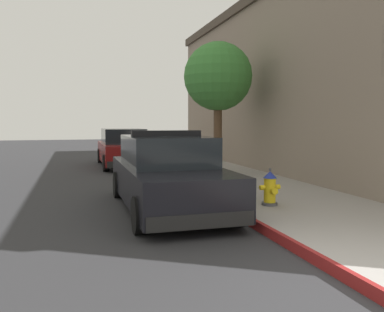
{
  "coord_description": "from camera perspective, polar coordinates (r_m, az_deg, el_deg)",
  "views": [
    {
      "loc": [
        -3.04,
        -3.39,
        1.87
      ],
      "look_at": [
        -0.2,
        6.46,
        1.0
      ],
      "focal_mm": 38.19,
      "sensor_mm": 36.0,
      "label": 1
    }
  ],
  "objects": [
    {
      "name": "curb_painted_edge",
      "position": [
        13.84,
        -3.44,
        -2.58
      ],
      "size": [
        0.08,
        60.0,
        0.16
      ],
      "primitive_type": "cube",
      "color": "maroon",
      "rests_on": "ground"
    },
    {
      "name": "street_tree",
      "position": [
        13.7,
        3.65,
        10.9
      ],
      "size": [
        2.25,
        2.25,
        4.31
      ],
      "color": "brown",
      "rests_on": "sidewalk_pavement"
    },
    {
      "name": "parked_car_silver_ahead",
      "position": [
        17.35,
        -9.55,
        1.06
      ],
      "size": [
        1.94,
        4.84,
        1.56
      ],
      "color": "maroon",
      "rests_on": "ground"
    },
    {
      "name": "sidewalk_pavement",
      "position": [
        14.27,
        2.9,
        -2.35
      ],
      "size": [
        3.15,
        60.0,
        0.16
      ],
      "primitive_type": "cube",
      "color": "gray",
      "rests_on": "ground"
    },
    {
      "name": "ground_plane",
      "position": [
        13.6,
        -21.81,
        -3.82
      ],
      "size": [
        34.16,
        60.0,
        0.2
      ],
      "primitive_type": "cube",
      "color": "#2B2B2D"
    },
    {
      "name": "police_cruiser",
      "position": [
        8.67,
        -3.47,
        -2.63
      ],
      "size": [
        1.94,
        4.84,
        1.68
      ],
      "color": "black",
      "rests_on": "ground"
    },
    {
      "name": "fire_hydrant",
      "position": [
        8.49,
        10.83,
        -4.44
      ],
      "size": [
        0.44,
        0.4,
        0.76
      ],
      "color": "#4C4C51",
      "rests_on": "sidewalk_pavement"
    },
    {
      "name": "storefront_building",
      "position": [
        15.92,
        23.94,
        9.26
      ],
      "size": [
        8.17,
        20.34,
        6.4
      ],
      "color": "gray",
      "rests_on": "ground"
    }
  ]
}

